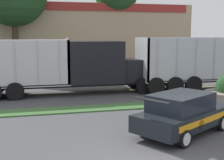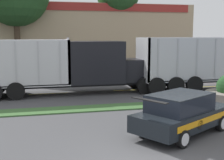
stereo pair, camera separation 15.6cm
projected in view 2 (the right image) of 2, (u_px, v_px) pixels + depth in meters
The scene contains 7 objects.
grass_verge at pixel (97, 108), 15.60m from camera, with size 120.00×1.34×0.06m, color #3D6633.
centre_line_4 at pixel (49, 93), 19.59m from camera, with size 2.40×0.14×0.01m, color yellow.
centre_line_5 at pixel (131, 90), 20.84m from camera, with size 2.40×0.14×0.01m, color yellow.
centre_line_6 at pixel (204, 87), 22.09m from camera, with size 2.40×0.14×0.01m, color yellow.
dump_truck_mid at pixel (82, 67), 19.42m from camera, with size 12.02×2.57×3.51m.
rally_car at pixel (182, 113), 11.54m from camera, with size 4.56×3.68×1.58m.
store_building_backdrop at pixel (56, 36), 37.51m from camera, with size 29.89×12.10×6.95m.
Camera 2 is at (-2.83, -8.09, 3.68)m, focal length 50.00 mm.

